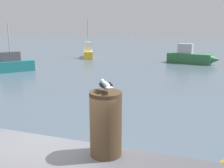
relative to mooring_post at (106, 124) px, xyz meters
name	(u,v)px	position (x,y,z in m)	size (l,w,h in m)	color
mooring_post	(106,124)	(0.00, 0.00, 0.00)	(0.42, 0.42, 0.86)	#4C3823
seagull	(105,85)	(0.00, 0.01, 0.52)	(0.29, 0.33, 0.14)	tan
boat_yellow	(88,53)	(-10.10, 22.02, -1.62)	(2.23, 3.64, 3.85)	yellow
boat_teal	(3,66)	(-12.32, 12.03, -1.62)	(3.45, 3.94, 3.52)	#1E7075
boat_green	(192,57)	(0.35, 20.97, -1.54)	(4.55, 1.77, 1.74)	#2D6B3D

